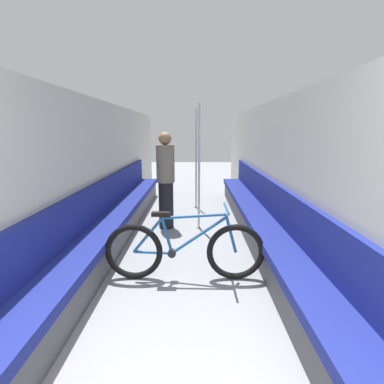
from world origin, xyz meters
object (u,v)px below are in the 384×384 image
(bicycle, at_px, (184,250))
(passenger_standing, at_px, (166,180))
(grab_pole_near, at_px, (199,169))
(bench_seat_row_right, at_px, (260,220))
(bench_seat_row_left, at_px, (115,220))
(grab_pole_far, at_px, (196,161))

(bicycle, distance_m, passenger_standing, 1.91)
(grab_pole_near, distance_m, passenger_standing, 0.58)
(bench_seat_row_right, bearing_deg, grab_pole_near, 150.70)
(bench_seat_row_right, xyz_separation_m, passenger_standing, (-1.47, 0.54, 0.53))
(bench_seat_row_right, height_order, grab_pole_near, grab_pole_near)
(bench_seat_row_right, height_order, passenger_standing, passenger_standing)
(bench_seat_row_left, xyz_separation_m, bench_seat_row_right, (2.20, 0.00, 0.00))
(bench_seat_row_left, bearing_deg, passenger_standing, 36.34)
(bicycle, bearing_deg, passenger_standing, 112.14)
(bench_seat_row_left, xyz_separation_m, grab_pole_near, (1.29, 0.51, 0.70))
(bench_seat_row_right, bearing_deg, bicycle, -130.69)
(passenger_standing, bearing_deg, bench_seat_row_right, -69.65)
(bicycle, distance_m, grab_pole_far, 3.24)
(grab_pole_far, bearing_deg, bicycle, -92.48)
(bicycle, bearing_deg, grab_pole_near, 94.78)
(bench_seat_row_left, xyz_separation_m, grab_pole_far, (1.24, 1.90, 0.70))
(bicycle, height_order, grab_pole_far, grab_pole_far)
(grab_pole_near, xyz_separation_m, passenger_standing, (-0.55, 0.03, -0.17))
(bench_seat_row_right, bearing_deg, grab_pole_far, 116.72)
(bicycle, relative_size, grab_pole_near, 0.85)
(bicycle, height_order, grab_pole_near, grab_pole_near)
(bench_seat_row_left, distance_m, grab_pole_near, 1.56)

